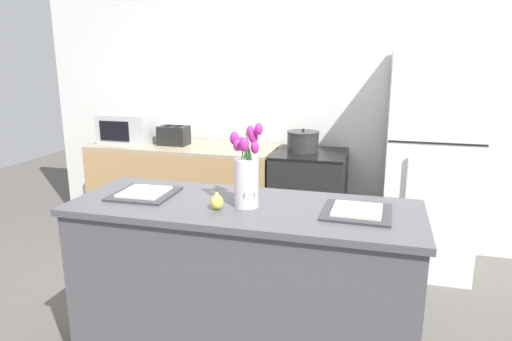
# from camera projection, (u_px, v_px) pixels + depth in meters

# --- Properties ---
(back_wall) EXTENTS (5.20, 0.08, 2.70)m
(back_wall) POSITION_uv_depth(u_px,v_px,m) (307.00, 96.00, 4.11)
(back_wall) COLOR silver
(back_wall) RESTS_ON ground_plane
(kitchen_island) EXTENTS (1.80, 0.66, 0.96)m
(kitchen_island) POSITION_uv_depth(u_px,v_px,m) (244.00, 289.00, 2.45)
(kitchen_island) COLOR #4C4C51
(kitchen_island) RESTS_ON ground_plane
(back_counter) EXTENTS (1.68, 0.60, 0.91)m
(back_counter) POSITION_uv_depth(u_px,v_px,m) (185.00, 194.00, 4.23)
(back_counter) COLOR tan
(back_counter) RESTS_ON ground_plane
(stove_range) EXTENTS (0.60, 0.61, 0.91)m
(stove_range) POSITION_uv_depth(u_px,v_px,m) (309.00, 204.00, 3.93)
(stove_range) COLOR black
(stove_range) RESTS_ON ground_plane
(refrigerator) EXTENTS (0.68, 0.67, 1.77)m
(refrigerator) POSITION_uv_depth(u_px,v_px,m) (430.00, 163.00, 3.58)
(refrigerator) COLOR white
(refrigerator) RESTS_ON ground_plane
(flower_vase) EXTENTS (0.16, 0.16, 0.43)m
(flower_vase) POSITION_uv_depth(u_px,v_px,m) (246.00, 174.00, 2.27)
(flower_vase) COLOR silver
(flower_vase) RESTS_ON kitchen_island
(pear_figurine) EXTENTS (0.07, 0.07, 0.11)m
(pear_figurine) POSITION_uv_depth(u_px,v_px,m) (217.00, 201.00, 2.26)
(pear_figurine) COLOR #E5CC4C
(pear_figurine) RESTS_ON kitchen_island
(plate_setting_left) EXTENTS (0.33, 0.33, 0.02)m
(plate_setting_left) POSITION_uv_depth(u_px,v_px,m) (144.00, 193.00, 2.50)
(plate_setting_left) COLOR #333338
(plate_setting_left) RESTS_ON kitchen_island
(plate_setting_right) EXTENTS (0.33, 0.33, 0.02)m
(plate_setting_right) POSITION_uv_depth(u_px,v_px,m) (357.00, 211.00, 2.20)
(plate_setting_right) COLOR #333338
(plate_setting_right) RESTS_ON kitchen_island
(toaster) EXTENTS (0.28, 0.18, 0.17)m
(toaster) POSITION_uv_depth(u_px,v_px,m) (174.00, 135.00, 4.12)
(toaster) COLOR black
(toaster) RESTS_ON back_counter
(cooking_pot) EXTENTS (0.27, 0.27, 0.19)m
(cooking_pot) POSITION_uv_depth(u_px,v_px,m) (303.00, 141.00, 3.84)
(cooking_pot) COLOR #2D2D2D
(cooking_pot) RESTS_ON stove_range
(microwave) EXTENTS (0.48, 0.37, 0.27)m
(microwave) POSITION_uv_depth(u_px,v_px,m) (129.00, 128.00, 4.22)
(microwave) COLOR #B7BABC
(microwave) RESTS_ON back_counter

